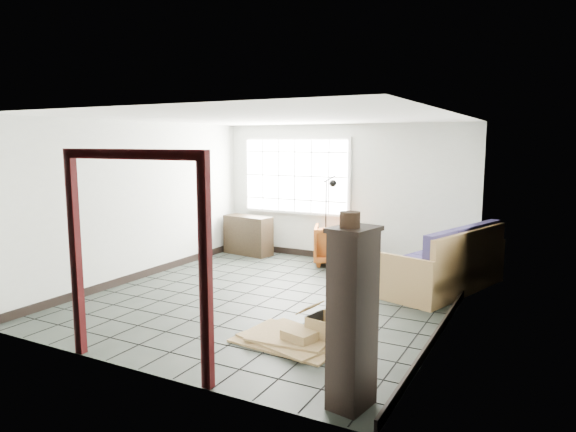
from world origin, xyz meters
The scene contains 15 objects.
ground centered at (0.00, 0.00, 0.00)m, with size 5.50×5.50×0.00m, color black.
room_shell centered at (0.00, 0.03, 1.68)m, with size 5.02×5.52×2.61m.
window_panel centered at (-1.00, 2.70, 1.60)m, with size 2.32×0.08×1.52m.
doorway_trim centered at (0.00, -2.70, 1.38)m, with size 1.80×0.08×2.20m.
futon_sofa centered at (2.22, 1.60, 0.37)m, with size 1.51×2.45×1.02m.
armchair centered at (0.00, 2.40, 0.40)m, with size 0.78×0.73×0.80m, color #925615.
side_table centered at (0.96, 1.40, 0.40)m, with size 0.52×0.52×0.49m.
table_lamp centered at (1.04, 1.46, 0.75)m, with size 0.26×0.26×0.37m.
projector centered at (0.97, 1.33, 0.54)m, with size 0.34×0.28×0.11m.
floor_lamp centered at (-0.11, 2.32, 0.89)m, with size 0.44×0.40×1.66m.
console_shelf centered at (-1.89, 2.33, 0.39)m, with size 1.05×0.54×0.78m.
tall_shelf centered at (2.15, -2.40, 0.80)m, with size 0.40×0.48×1.57m.
pot centered at (2.12, -2.43, 1.64)m, with size 0.17×0.17×0.13m.
open_box centered at (1.42, -1.17, 0.15)m, with size 0.78×0.49×0.41m.
cardboard_pile centered at (1.04, -1.36, 0.05)m, with size 1.30×1.06×0.18m.
Camera 1 is at (3.62, -6.33, 2.27)m, focal length 32.00 mm.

